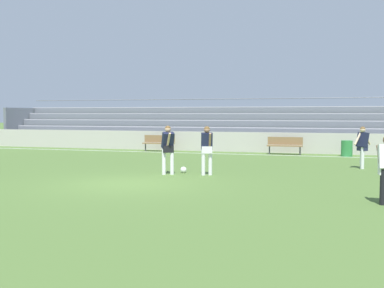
{
  "coord_description": "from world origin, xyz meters",
  "views": [
    {
      "loc": [
        6.12,
        -13.21,
        2.11
      ],
      "look_at": [
        0.39,
        4.88,
        0.92
      ],
      "focal_mm": 45.33,
      "sensor_mm": 36.0,
      "label": 1
    }
  ],
  "objects": [
    {
      "name": "field_line_sideline",
      "position": [
        0.0,
        11.4,
        0.0
      ],
      "size": [
        44.0,
        0.12,
        0.01
      ],
      "primitive_type": "cube",
      "color": "white",
      "rests_on": "ground"
    },
    {
      "name": "ground_plane",
      "position": [
        0.0,
        0.0,
        0.0
      ],
      "size": [
        160.0,
        160.0,
        0.0
      ],
      "primitive_type": "plane",
      "color": "#4C6B30"
    },
    {
      "name": "trash_bin",
      "position": [
        6.22,
        11.77,
        0.39
      ],
      "size": [
        0.55,
        0.55,
        0.79
      ],
      "primitive_type": "cylinder",
      "color": "#2D7F3D",
      "rests_on": "ground"
    },
    {
      "name": "bench_near_wall_gap",
      "position": [
        -3.81,
        12.01,
        0.55
      ],
      "size": [
        1.8,
        0.4,
        0.9
      ],
      "color": "olive",
      "rests_on": "ground"
    },
    {
      "name": "player_dark_deep_cover",
      "position": [
        0.3,
        2.41,
        1.01
      ],
      "size": [
        0.54,
        0.67,
        1.7
      ],
      "color": "white",
      "rests_on": "ground"
    },
    {
      "name": "player_dark_overlapping",
      "position": [
        1.62,
        2.69,
        1.0
      ],
      "size": [
        0.46,
        0.56,
        1.68
      ],
      "color": "white",
      "rests_on": "ground"
    },
    {
      "name": "sideline_wall",
      "position": [
        0.0,
        12.95,
        0.55
      ],
      "size": [
        48.0,
        0.16,
        1.1
      ],
      "primitive_type": "cube",
      "color": "#BCB7AD",
      "rests_on": "ground"
    },
    {
      "name": "soccer_ball",
      "position": [
        0.65,
        3.06,
        0.11
      ],
      "size": [
        0.22,
        0.22,
        0.22
      ],
      "primitive_type": "sphere",
      "color": "white",
      "rests_on": "ground"
    },
    {
      "name": "bleacher_stand",
      "position": [
        -2.47,
        15.34,
        1.36
      ],
      "size": [
        26.01,
        3.69,
        3.09
      ],
      "color": "#B2B2B7",
      "rests_on": "ground"
    },
    {
      "name": "player_dark_trailing_run",
      "position": [
        6.76,
        6.38,
        0.96
      ],
      "size": [
        0.65,
        0.5,
        1.62
      ],
      "color": "white",
      "rests_on": "ground"
    },
    {
      "name": "bench_near_bin",
      "position": [
        3.17,
        12.01,
        0.55
      ],
      "size": [
        1.8,
        0.4,
        0.9
      ],
      "color": "olive",
      "rests_on": "ground"
    }
  ]
}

